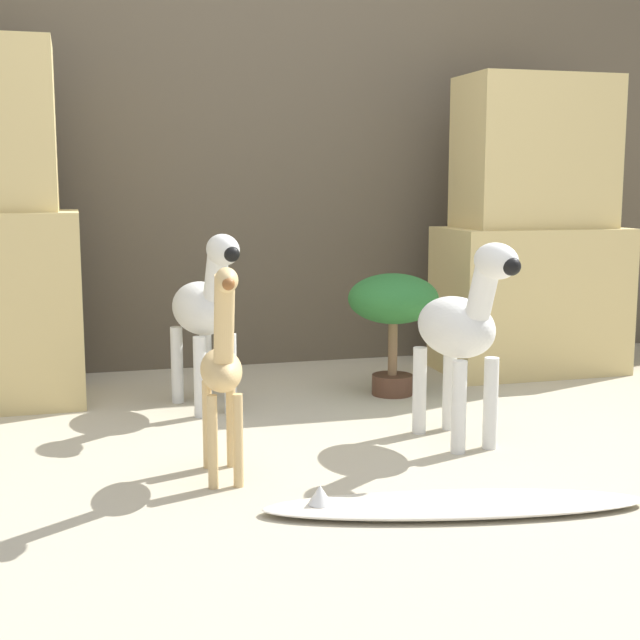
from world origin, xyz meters
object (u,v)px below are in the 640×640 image
(zebra_right, at_px, (462,327))
(surfboard, at_px, (452,504))
(giraffe_figurine, at_px, (222,366))
(zebra_left, at_px, (205,308))
(potted_palm_front, at_px, (393,306))

(zebra_right, height_order, surfboard, zebra_right)
(giraffe_figurine, bearing_deg, zebra_right, 11.37)
(giraffe_figurine, bearing_deg, surfboard, -36.28)
(giraffe_figurine, xyz_separation_m, surfboard, (0.53, -0.39, -0.32))
(zebra_right, bearing_deg, giraffe_figurine, -168.63)
(zebra_left, relative_size, potted_palm_front, 1.37)
(zebra_right, distance_m, zebra_left, 0.98)
(giraffe_figurine, height_order, potted_palm_front, giraffe_figurine)
(zebra_right, height_order, zebra_left, same)
(zebra_right, relative_size, potted_palm_front, 1.37)
(giraffe_figurine, height_order, surfboard, giraffe_figurine)
(zebra_right, bearing_deg, zebra_left, 138.35)
(zebra_left, bearing_deg, potted_palm_front, 3.20)
(surfboard, bearing_deg, giraffe_figurine, 143.72)
(zebra_left, xyz_separation_m, potted_palm_front, (0.75, 0.04, -0.03))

